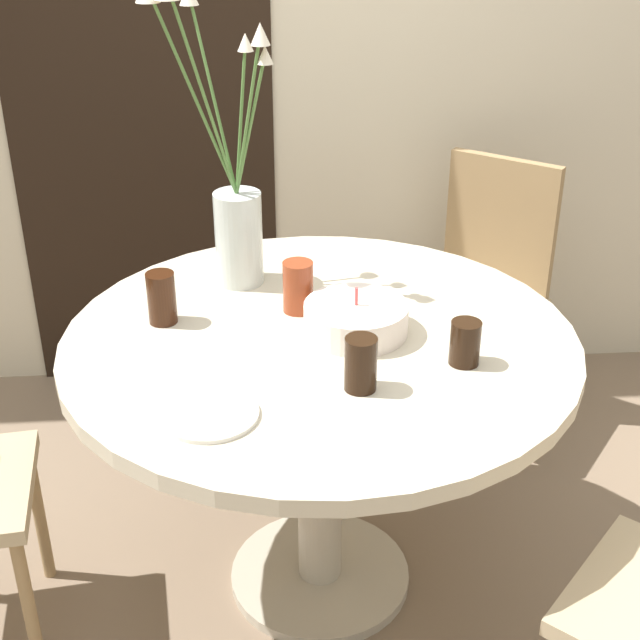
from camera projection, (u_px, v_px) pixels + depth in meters
The scene contains 12 objects.
ground_plane at pixel (320, 578), 2.49m from camera, with size 16.00×16.00×0.00m, color #7A6651.
wall_back at pixel (292, 23), 2.93m from camera, with size 8.00×0.05×2.60m.
doorway_panel at pixel (140, 111), 3.00m from camera, with size 0.90×0.01×2.05m.
dining_table at pixel (320, 383), 2.19m from camera, with size 1.23×1.23×0.78m.
chair_right_flank at pixel (483, 282), 2.97m from camera, with size 0.56×0.56×0.93m.
birthday_cake at pixel (356, 319), 2.12m from camera, with size 0.25×0.25×0.12m.
flower_vase at pixel (232, 201), 2.27m from camera, with size 0.30×0.26×0.80m.
side_plate at pixel (210, 414), 1.82m from camera, with size 0.20×0.20×0.01m.
drink_glass_0 at pixel (361, 364), 1.89m from camera, with size 0.07×0.07×0.12m.
drink_glass_1 at pixel (162, 298), 2.15m from camera, with size 0.07×0.07×0.13m.
drink_glass_2 at pixel (465, 343), 1.98m from camera, with size 0.07×0.07×0.10m.
drink_glass_3 at pixel (298, 287), 2.21m from camera, with size 0.08×0.08×0.13m.
Camera 1 is at (-0.14, -1.86, 1.80)m, focal length 50.00 mm.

